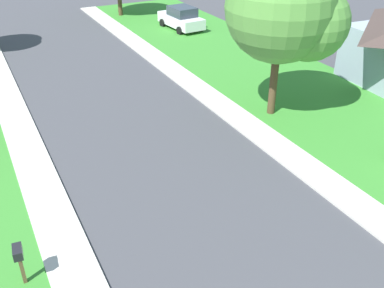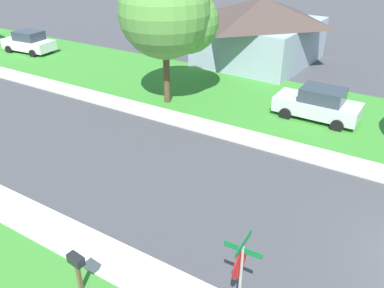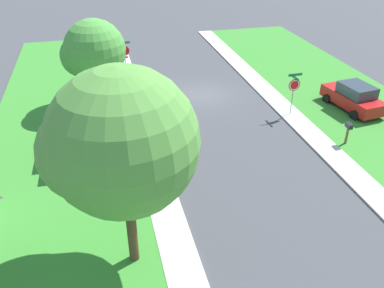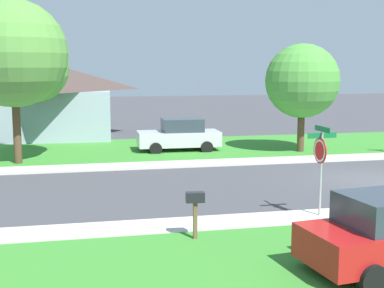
{
  "view_description": "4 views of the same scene",
  "coord_description": "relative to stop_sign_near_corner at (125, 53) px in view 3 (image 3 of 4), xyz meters",
  "views": [
    {
      "loc": [
        -5.89,
        -1.24,
        9.35
      ],
      "look_at": [
        0.5,
        11.09,
        1.4
      ],
      "focal_mm": 41.37,
      "sensor_mm": 36.0,
      "label": 1
    },
    {
      "loc": [
        -10.77,
        1.98,
        8.76
      ],
      "look_at": [
        0.66,
        8.97,
        1.4
      ],
      "focal_mm": 36.46,
      "sensor_mm": 36.0,
      "label": 2
    },
    {
      "loc": [
        6.83,
        24.92,
        11.25
      ],
      "look_at": [
        2.81,
        8.71,
        1.4
      ],
      "focal_mm": 37.38,
      "sensor_mm": 36.0,
      "label": 3
    },
    {
      "loc": [
        -19.13,
        11.39,
        4.54
      ],
      "look_at": [
        1.79,
        6.91,
        1.4
      ],
      "focal_mm": 50.37,
      "sensor_mm": 36.0,
      "label": 4
    }
  ],
  "objects": [
    {
      "name": "tree_corner_large",
      "position": [
        1.92,
        18.74,
        3.02
      ],
      "size": [
        5.19,
        4.83,
        7.47
      ],
      "color": "#4C3823",
      "rests_on": "ground"
    },
    {
      "name": "lawn_east",
      "position": [
        4.71,
        16.82,
        -1.84
      ],
      "size": [
        8.0,
        56.0,
        0.08
      ],
      "primitive_type": "cube",
      "color": "#38842D",
      "rests_on": "ground"
    },
    {
      "name": "stop_sign_near_corner",
      "position": [
        0.0,
        0.0,
        0.0
      ],
      "size": [
        0.92,
        0.92,
        2.77
      ],
      "color": "#9E9EA3",
      "rests_on": "ground"
    },
    {
      "name": "sidewalk_east",
      "position": [
        0.01,
        16.82,
        -1.83
      ],
      "size": [
        1.4,
        56.0,
        0.1
      ],
      "primitive_type": "cube",
      "color": "beige",
      "rests_on": "ground"
    },
    {
      "name": "mailbox",
      "position": [
        -10.67,
        13.31,
        -0.87
      ],
      "size": [
        0.28,
        0.5,
        1.31
      ],
      "color": "brown",
      "rests_on": "ground"
    },
    {
      "name": "ground_plane",
      "position": [
        -4.69,
        4.82,
        -1.88
      ],
      "size": [
        120.0,
        120.0,
        0.0
      ],
      "primitive_type": "plane",
      "color": "#424247"
    },
    {
      "name": "car_red_across_road",
      "position": [
        -13.57,
        9.41,
        -1.0
      ],
      "size": [
        2.45,
        4.5,
        1.76
      ],
      "color": "red",
      "rests_on": "ground"
    },
    {
      "name": "car_silver_near_corner",
      "position": [
        3.89,
        10.95,
        -1.0
      ],
      "size": [
        2.11,
        4.34,
        1.76
      ],
      "color": "silver",
      "rests_on": "ground"
    },
    {
      "name": "sidewalk_west",
      "position": [
        -9.39,
        16.82,
        -1.83
      ],
      "size": [
        1.4,
        56.0,
        0.1
      ],
      "primitive_type": "cube",
      "color": "beige",
      "rests_on": "ground"
    },
    {
      "name": "tree_sidewalk_far",
      "position": [
        2.37,
        4.72,
        1.73
      ],
      "size": [
        4.1,
        3.81,
        5.65
      ],
      "color": "#4C3823",
      "rests_on": "ground"
    },
    {
      "name": "stop_sign_far_corner",
      "position": [
        -9.34,
        9.24,
        0.01
      ],
      "size": [
        0.92,
        0.92,
        2.77
      ],
      "color": "#9E9EA3",
      "rests_on": "ground"
    }
  ]
}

